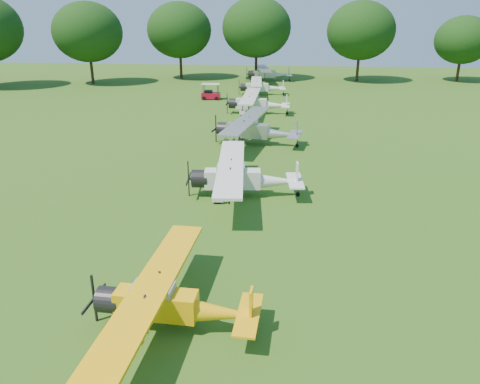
{
  "coord_description": "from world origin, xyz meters",
  "views": [
    {
      "loc": [
        4.58,
        -22.49,
        10.02
      ],
      "look_at": [
        1.91,
        0.09,
        1.4
      ],
      "focal_mm": 35.0,
      "sensor_mm": 36.0,
      "label": 1
    }
  ],
  "objects_px": {
    "aircraft_2": "(169,301)",
    "aircraft_3": "(241,176)",
    "aircraft_4": "(254,129)",
    "aircraft_6": "(261,86)",
    "aircraft_5": "(256,102)",
    "aircraft_7": "(267,73)",
    "golf_cart": "(210,94)"
  },
  "relations": [
    {
      "from": "aircraft_7",
      "to": "aircraft_6",
      "type": "bearing_deg",
      "value": -99.74
    },
    {
      "from": "aircraft_5",
      "to": "aircraft_3",
      "type": "bearing_deg",
      "value": -87.56
    },
    {
      "from": "aircraft_2",
      "to": "aircraft_6",
      "type": "distance_m",
      "value": 50.29
    },
    {
      "from": "aircraft_2",
      "to": "aircraft_5",
      "type": "xyz_separation_m",
      "value": [
        -0.27,
        37.32,
        0.19
      ]
    },
    {
      "from": "aircraft_5",
      "to": "aircraft_7",
      "type": "distance_m",
      "value": 26.77
    },
    {
      "from": "aircraft_4",
      "to": "aircraft_6",
      "type": "height_order",
      "value": "aircraft_4"
    },
    {
      "from": "aircraft_6",
      "to": "golf_cart",
      "type": "height_order",
      "value": "aircraft_6"
    },
    {
      "from": "aircraft_2",
      "to": "aircraft_5",
      "type": "bearing_deg",
      "value": 92.29
    },
    {
      "from": "aircraft_4",
      "to": "aircraft_6",
      "type": "bearing_deg",
      "value": 101.03
    },
    {
      "from": "golf_cart",
      "to": "aircraft_5",
      "type": "bearing_deg",
      "value": -55.33
    },
    {
      "from": "aircraft_5",
      "to": "aircraft_7",
      "type": "height_order",
      "value": "aircraft_7"
    },
    {
      "from": "aircraft_7",
      "to": "aircraft_4",
      "type": "bearing_deg",
      "value": -97.48
    },
    {
      "from": "aircraft_4",
      "to": "aircraft_6",
      "type": "distance_m",
      "value": 25.79
    },
    {
      "from": "aircraft_5",
      "to": "aircraft_6",
      "type": "xyz_separation_m",
      "value": [
        -0.51,
        12.96,
        -0.1
      ]
    },
    {
      "from": "aircraft_5",
      "to": "golf_cart",
      "type": "relative_size",
      "value": 4.59
    },
    {
      "from": "aircraft_3",
      "to": "aircraft_6",
      "type": "xyz_separation_m",
      "value": [
        -1.76,
        37.59,
        -0.09
      ]
    },
    {
      "from": "aircraft_3",
      "to": "golf_cart",
      "type": "bearing_deg",
      "value": 97.27
    },
    {
      "from": "aircraft_6",
      "to": "aircraft_4",
      "type": "bearing_deg",
      "value": -91.35
    },
    {
      "from": "aircraft_2",
      "to": "aircraft_7",
      "type": "relative_size",
      "value": 0.79
    },
    {
      "from": "aircraft_5",
      "to": "aircraft_4",
      "type": "bearing_deg",
      "value": -86.2
    },
    {
      "from": "aircraft_7",
      "to": "aircraft_5",
      "type": "bearing_deg",
      "value": -98.55
    },
    {
      "from": "aircraft_2",
      "to": "aircraft_7",
      "type": "distance_m",
      "value": 64.09
    },
    {
      "from": "aircraft_6",
      "to": "aircraft_7",
      "type": "relative_size",
      "value": 0.86
    },
    {
      "from": "aircraft_7",
      "to": "golf_cart",
      "type": "relative_size",
      "value": 4.92
    },
    {
      "from": "aircraft_2",
      "to": "aircraft_3",
      "type": "distance_m",
      "value": 12.73
    },
    {
      "from": "aircraft_2",
      "to": "aircraft_6",
      "type": "height_order",
      "value": "aircraft_6"
    },
    {
      "from": "golf_cart",
      "to": "aircraft_3",
      "type": "bearing_deg",
      "value": -79.49
    },
    {
      "from": "aircraft_2",
      "to": "aircraft_3",
      "type": "relative_size",
      "value": 0.85
    },
    {
      "from": "aircraft_4",
      "to": "aircraft_5",
      "type": "xyz_separation_m",
      "value": [
        -0.96,
        12.79,
        -0.07
      ]
    },
    {
      "from": "aircraft_7",
      "to": "golf_cart",
      "type": "distance_m",
      "value": 19.22
    },
    {
      "from": "aircraft_4",
      "to": "golf_cart",
      "type": "xyz_separation_m",
      "value": [
        -7.47,
        21.33,
        -0.67
      ]
    },
    {
      "from": "aircraft_3",
      "to": "golf_cart",
      "type": "distance_m",
      "value": 34.08
    }
  ]
}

